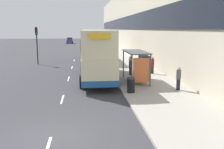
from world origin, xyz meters
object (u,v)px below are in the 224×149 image
at_px(car_0, 70,40).
at_px(pedestrian_1, 131,64).
at_px(litter_bin, 131,85).
at_px(bus_shelter, 139,61).
at_px(pedestrian_3, 179,78).
at_px(traffic_light_far_kerb, 37,39).
at_px(double_decker_bus_ahead, 92,44).
at_px(pedestrian_at_shelter, 153,65).
at_px(pedestrian_2, 130,66).
at_px(double_decker_bus_near, 96,53).

bearing_deg(car_0, pedestrian_1, 99.28).
bearing_deg(litter_bin, pedestrian_1, 79.64).
bearing_deg(bus_shelter, litter_bin, -110.80).
bearing_deg(bus_shelter, pedestrian_3, -52.56).
bearing_deg(traffic_light_far_kerb, litter_bin, -60.62).
distance_m(bus_shelter, car_0, 60.05).
xyz_separation_m(car_0, traffic_light_far_kerb, (-1.48, -46.73, 2.27)).
height_order(double_decker_bus_ahead, pedestrian_at_shelter, double_decker_bus_ahead).
xyz_separation_m(bus_shelter, pedestrian_2, (-0.05, 3.25, -0.93)).
height_order(double_decker_bus_near, pedestrian_2, double_decker_bus_near).
height_order(double_decker_bus_near, pedestrian_at_shelter, double_decker_bus_near).
relative_size(double_decker_bus_near, double_decker_bus_ahead, 1.03).
bearing_deg(double_decker_bus_near, pedestrian_at_shelter, 13.46).
relative_size(bus_shelter, litter_bin, 4.00).
height_order(pedestrian_1, litter_bin, pedestrian_1).
bearing_deg(double_decker_bus_near, car_0, 95.41).
bearing_deg(pedestrian_1, car_0, 99.28).
distance_m(pedestrian_1, litter_bin, 8.14).
xyz_separation_m(double_decker_bus_near, litter_bin, (2.08, -5.64, -1.62)).
height_order(bus_shelter, pedestrian_3, bus_shelter).
xyz_separation_m(car_0, pedestrian_1, (8.93, -54.62, 0.11)).
xyz_separation_m(car_0, pedestrian_3, (10.92, -62.31, 0.10)).
bearing_deg(bus_shelter, double_decker_bus_near, 143.74).
xyz_separation_m(pedestrian_2, traffic_light_far_kerb, (-10.12, 9.43, 2.21)).
height_order(pedestrian_at_shelter, traffic_light_far_kerb, traffic_light_far_kerb).
bearing_deg(pedestrian_1, pedestrian_3, -75.52).
distance_m(double_decker_bus_ahead, pedestrian_1, 11.41).
bearing_deg(bus_shelter, double_decker_bus_ahead, 101.52).
xyz_separation_m(bus_shelter, traffic_light_far_kerb, (-10.17, 12.68, 1.28)).
xyz_separation_m(bus_shelter, double_decker_bus_ahead, (-3.18, 15.60, 0.41)).
bearing_deg(double_decker_bus_ahead, double_decker_bus_near, -90.51).
xyz_separation_m(bus_shelter, car_0, (-8.69, 59.41, -0.99)).
bearing_deg(pedestrian_at_shelter, pedestrian_3, -89.71).
bearing_deg(pedestrian_3, pedestrian_1, 104.48).
bearing_deg(pedestrian_at_shelter, litter_bin, -116.16).
bearing_deg(litter_bin, pedestrian_2, 79.76).
bearing_deg(litter_bin, bus_shelter, 69.20).
bearing_deg(car_0, double_decker_bus_near, 95.41).
height_order(double_decker_bus_ahead, litter_bin, double_decker_bus_ahead).
relative_size(pedestrian_2, traffic_light_far_kerb, 0.34).
distance_m(double_decker_bus_near, double_decker_bus_ahead, 13.18).
bearing_deg(bus_shelter, pedestrian_at_shelter, 59.58).
distance_m(bus_shelter, litter_bin, 3.65).
bearing_deg(pedestrian_2, pedestrian_1, 79.15).
bearing_deg(car_0, pedestrian_3, 99.94).
height_order(double_decker_bus_ahead, pedestrian_3, double_decker_bus_ahead).
bearing_deg(double_decker_bus_ahead, car_0, 97.17).
relative_size(double_decker_bus_near, traffic_light_far_kerb, 2.37).
bearing_deg(double_decker_bus_ahead, traffic_light_far_kerb, -157.37).
distance_m(car_0, traffic_light_far_kerb, 46.81).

